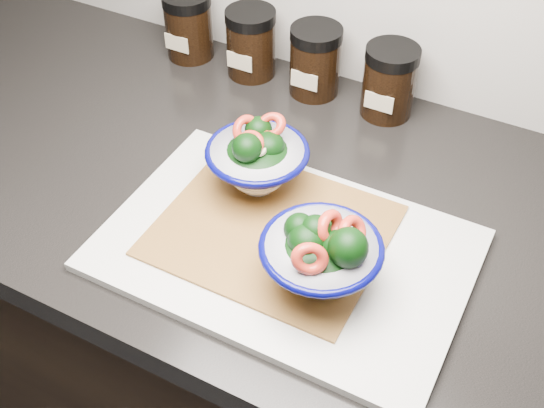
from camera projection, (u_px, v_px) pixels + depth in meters
The scene contains 10 objects.
cabinet at pixel (221, 351), 1.30m from camera, with size 3.43×0.58×0.86m, color black.
countertop at pixel (205, 175), 0.99m from camera, with size 3.50×0.60×0.04m, color black.
cutting_board at pixel (285, 250), 0.85m from camera, with size 0.45×0.30×0.01m, color silver.
bamboo_mat at pixel (272, 230), 0.86m from camera, with size 0.28×0.24×0.00m, color #AA7333.
bowl_left at pixel (257, 160), 0.89m from camera, with size 0.14×0.14×0.11m.
bowl_right at pixel (321, 256), 0.77m from camera, with size 0.14×0.14×0.11m.
spice_jar_a at pixel (189, 25), 1.15m from camera, with size 0.08×0.08×0.11m.
spice_jar_b at pixel (251, 43), 1.11m from camera, with size 0.08×0.08×0.11m.
spice_jar_c at pixel (315, 61), 1.07m from camera, with size 0.08×0.08×0.11m.
spice_jar_d at pixel (389, 81), 1.03m from camera, with size 0.08×0.08×0.11m.
Camera 1 is at (0.43, 0.84, 1.54)m, focal length 45.00 mm.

